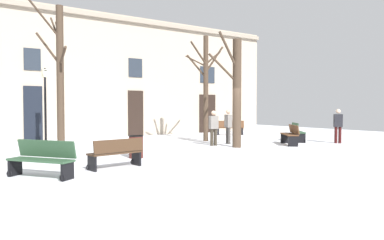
{
  "coord_description": "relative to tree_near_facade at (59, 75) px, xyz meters",
  "views": [
    {
      "loc": [
        -8.91,
        -11.87,
        1.7
      ],
      "look_at": [
        0.0,
        1.59,
        1.13
      ],
      "focal_mm": 33.57,
      "sensor_mm": 36.0,
      "label": 1
    }
  ],
  "objects": [
    {
      "name": "tree_near_facade",
      "position": [
        0.0,
        0.0,
        0.0
      ],
      "size": [
        1.34,
        2.27,
        5.44
      ],
      "color": "#423326",
      "rests_on": "ground"
    },
    {
      "name": "tree_foreground",
      "position": [
        6.74,
        -1.99,
        -0.47
      ],
      "size": [
        2.05,
        1.06,
        4.75
      ],
      "color": "#423326",
      "rests_on": "ground"
    },
    {
      "name": "tree_center",
      "position": [
        7.36,
        1.1,
        0.04
      ],
      "size": [
        2.58,
        1.64,
        5.29
      ],
      "color": "#423326",
      "rests_on": "ground"
    },
    {
      "name": "person_crossing_plaza",
      "position": [
        6.35,
        -0.92,
        -2.02
      ],
      "size": [
        0.41,
        0.27,
        1.56
      ],
      "rotation": [
        0.0,
        0.0,
        6.14
      ],
      "color": "#2D271E",
      "rests_on": "ground"
    },
    {
      "name": "bench_back_to_back_right",
      "position": [
        10.99,
        3.52,
        -2.42
      ],
      "size": [
        1.67,
        1.18,
        0.89
      ],
      "rotation": [
        0.0,
        0.0,
        2.66
      ],
      "color": "#51331E",
      "rests_on": "ground"
    },
    {
      "name": "bench_facing_shops",
      "position": [
        11.0,
        -1.66,
        -2.39
      ],
      "size": [
        1.31,
        1.47,
        0.94
      ],
      "rotation": [
        0.0,
        0.0,
        0.9
      ],
      "color": "#2D4C33",
      "rests_on": "ground"
    },
    {
      "name": "ground_plane",
      "position": [
        5.7,
        -1.75,
        -2.88
      ],
      "size": [
        32.06,
        32.06,
        0.0
      ],
      "primitive_type": "plane",
      "color": "white"
    },
    {
      "name": "person_near_bench",
      "position": [
        11.93,
        -3.3,
        -1.98
      ],
      "size": [
        0.43,
        0.42,
        1.63
      ],
      "rotation": [
        0.0,
        0.0,
        2.38
      ],
      "color": "#350F0F",
      "rests_on": "ground"
    },
    {
      "name": "person_by_shop_door",
      "position": [
        7.38,
        -0.67,
        -1.99
      ],
      "size": [
        0.29,
        0.42,
        1.61
      ],
      "rotation": [
        0.0,
        0.0,
        4.51
      ],
      "color": "#403D3A",
      "rests_on": "ground"
    },
    {
      "name": "streetlamp",
      "position": [
        0.22,
        3.64,
        -0.73
      ],
      "size": [
        0.3,
        0.3,
        3.5
      ],
      "color": "black",
      "rests_on": "ground"
    },
    {
      "name": "bench_near_lamp",
      "position": [
        9.48,
        -2.54,
        -2.41
      ],
      "size": [
        1.35,
        1.61,
        0.91
      ],
      "rotation": [
        0.0,
        0.0,
        4.09
      ],
      "color": "#51331E",
      "rests_on": "ground"
    },
    {
      "name": "litter_bin",
      "position": [
        1.85,
        -2.55,
        -2.5
      ],
      "size": [
        0.5,
        0.5,
        0.76
      ],
      "color": "#4C1E19",
      "rests_on": "ground"
    },
    {
      "name": "bench_back_to_back_left",
      "position": [
        -1.47,
        -4.4,
        -2.42
      ],
      "size": [
        1.41,
        1.67,
        0.9
      ],
      "rotation": [
        0.0,
        0.0,
        5.35
      ],
      "color": "#2D4C33",
      "rests_on": "ground"
    },
    {
      "name": "building_facade",
      "position": [
        5.7,
        6.37,
        0.72
      ],
      "size": [
        20.04,
        0.6,
        7.09
      ],
      "color": "tan",
      "rests_on": "ground"
    },
    {
      "name": "bench_near_center_tree",
      "position": [
        0.52,
        -4.15,
        -2.46
      ],
      "size": [
        1.61,
        0.73,
        0.83
      ],
      "rotation": [
        0.0,
        0.0,
        3.3
      ],
      "color": "#3D2819",
      "rests_on": "ground"
    }
  ]
}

